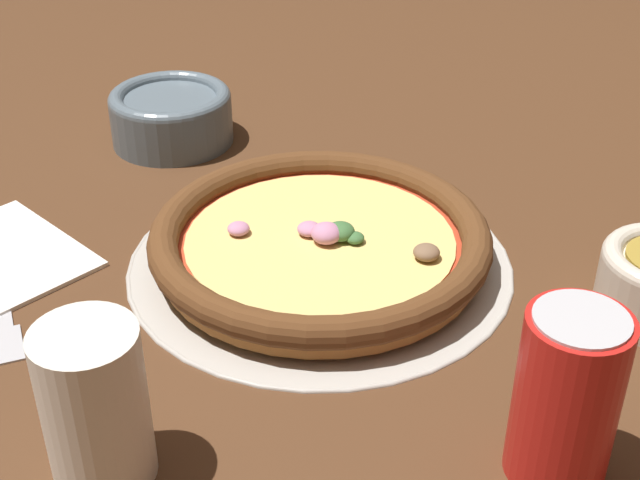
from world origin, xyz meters
The scene contains 8 objects.
ground_plane centered at (0.00, 0.00, 0.00)m, with size 3.00×3.00×0.00m, color #4C2D19.
pizza_tray centered at (0.00, 0.00, 0.00)m, with size 0.34×0.34×0.01m.
pizza centered at (0.00, 0.00, 0.02)m, with size 0.30×0.30×0.04m.
bowl_far centered at (0.28, -0.10, 0.03)m, with size 0.13×0.13×0.06m.
drinking_cup centered at (-0.04, 0.28, 0.06)m, with size 0.07×0.07×0.11m.
napkin centered at (0.23, 0.16, 0.00)m, with size 0.17×0.12×0.01m.
fork centered at (0.16, 0.22, 0.00)m, with size 0.15×0.10×0.00m.
beverage_can centered at (-0.27, 0.10, 0.06)m, with size 0.07×0.07×0.12m.
Camera 1 is at (-0.40, 0.52, 0.44)m, focal length 50.00 mm.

